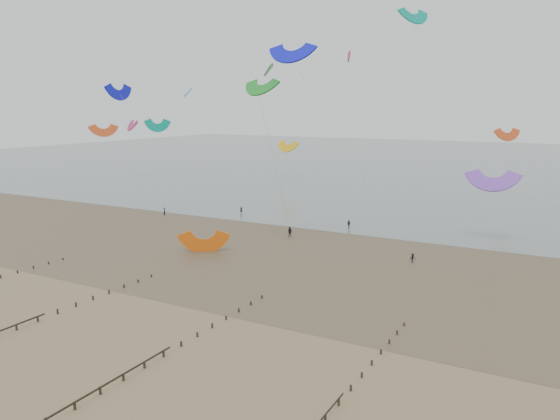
% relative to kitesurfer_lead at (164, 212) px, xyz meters
% --- Properties ---
extents(ground, '(500.00, 500.00, 0.00)m').
position_rel_kitesurfer_lead_xyz_m(ground, '(41.41, -46.92, -0.89)').
color(ground, brown).
rests_on(ground, ground).
extents(sea_and_shore, '(500.00, 665.00, 0.03)m').
position_rel_kitesurfer_lead_xyz_m(sea_and_shore, '(37.33, -12.52, -0.88)').
color(sea_and_shore, '#475654').
rests_on(sea_and_shore, ground).
extents(groynes, '(72.16, 50.16, 1.00)m').
position_rel_kitesurfer_lead_xyz_m(groynes, '(45.41, -65.97, -0.41)').
color(groynes, black).
rests_on(groynes, ground).
extents(kitesurfer_lead, '(0.76, 0.75, 1.77)m').
position_rel_kitesurfer_lead_xyz_m(kitesurfer_lead, '(0.00, 0.00, 0.00)').
color(kitesurfer_lead, black).
rests_on(kitesurfer_lead, ground).
extents(grounded_kite, '(9.02, 8.59, 3.92)m').
position_rel_kitesurfer_lead_xyz_m(grounded_kite, '(25.73, -20.28, -0.89)').
color(grounded_kite, '#DF5A0E').
rests_on(grounded_kite, ground).
extents(kites_airborne, '(214.10, 114.67, 35.15)m').
position_rel_kitesurfer_lead_xyz_m(kites_airborne, '(26.09, 38.01, 19.41)').
color(kites_airborne, '#A41158').
rests_on(kites_airborne, ground).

